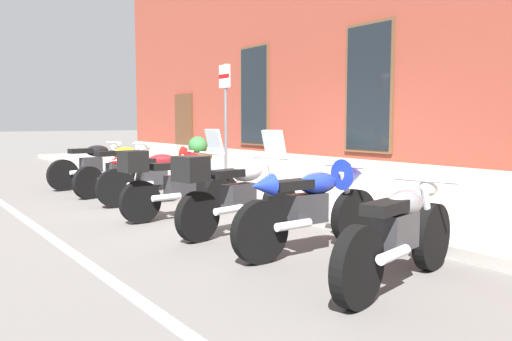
{
  "coord_description": "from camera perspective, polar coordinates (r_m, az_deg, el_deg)",
  "views": [
    {
      "loc": [
        7.16,
        -4.82,
        1.47
      ],
      "look_at": [
        0.35,
        -0.04,
        0.68
      ],
      "focal_mm": 36.89,
      "sensor_mm": 36.0,
      "label": 1
    }
  ],
  "objects": [
    {
      "name": "motorcycle_yellow_naked",
      "position": [
        10.71,
        -14.38,
        0.05
      ],
      "size": [
        0.75,
        2.02,
        1.01
      ],
      "color": "black",
      "rests_on": "ground_plane"
    },
    {
      "name": "barrel_planter",
      "position": [
        11.16,
        -6.31,
        0.76
      ],
      "size": [
        0.62,
        0.62,
        1.0
      ],
      "color": "brown",
      "rests_on": "sidewalk"
    },
    {
      "name": "lane_stripe",
      "position": [
        7.48,
        -22.05,
        -6.24
      ],
      "size": [
        29.25,
        0.12,
        0.01
      ],
      "primitive_type": "cube",
      "color": "silver",
      "rests_on": "ground_plane"
    },
    {
      "name": "motorcycle_grey_naked",
      "position": [
        4.82,
        15.39,
        -6.66
      ],
      "size": [
        0.75,
        2.05,
        0.92
      ],
      "color": "black",
      "rests_on": "ground_plane"
    },
    {
      "name": "motorcycle_blue_sport",
      "position": [
        5.86,
        6.5,
        -3.51
      ],
      "size": [
        0.62,
        2.06,
        1.03
      ],
      "color": "black",
      "rests_on": "ground_plane"
    },
    {
      "name": "motorcycle_green_touring",
      "position": [
        7.94,
        -8.66,
        -1.21
      ],
      "size": [
        0.62,
        2.03,
        1.34
      ],
      "color": "black",
      "rests_on": "ground_plane"
    },
    {
      "name": "ground_plane",
      "position": [
        8.75,
        -1.14,
        -4.22
      ],
      "size": [
        140.0,
        140.0,
        0.0
      ],
      "primitive_type": "plane",
      "color": "#565451"
    },
    {
      "name": "motorcycle_black_naked",
      "position": [
        11.98,
        -17.16,
        0.53
      ],
      "size": [
        0.63,
        2.02,
        1.0
      ],
      "color": "black",
      "rests_on": "ground_plane"
    },
    {
      "name": "motorcycle_silver_touring",
      "position": [
        6.79,
        -2.26,
        -2.27
      ],
      "size": [
        0.8,
        2.11,
        1.34
      ],
      "color": "black",
      "rests_on": "ground_plane"
    },
    {
      "name": "brick_pub_facade",
      "position": [
        12.86,
        20.89,
        15.43
      ],
      "size": [
        23.25,
        5.51,
        7.57
      ],
      "color": "brown",
      "rests_on": "ground_plane"
    },
    {
      "name": "parking_sign",
      "position": [
        10.39,
        -3.35,
        6.79
      ],
      "size": [
        0.36,
        0.07,
        2.44
      ],
      "color": "#4C4C51",
      "rests_on": "sidewalk"
    },
    {
      "name": "motorcycle_red_sport",
      "position": [
        9.44,
        -10.31,
        -0.23
      ],
      "size": [
        0.62,
        2.14,
        1.01
      ],
      "color": "black",
      "rests_on": "ground_plane"
    },
    {
      "name": "sidewalk",
      "position": [
        9.62,
        6.08,
        -2.95
      ],
      "size": [
        29.25,
        2.91,
        0.14
      ],
      "primitive_type": "cube",
      "color": "gray",
      "rests_on": "ground_plane"
    }
  ]
}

